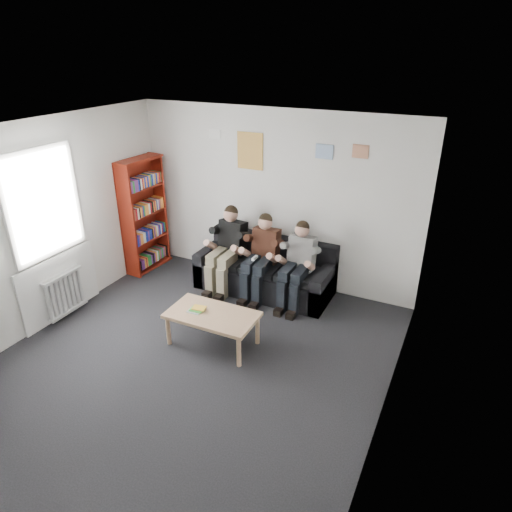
{
  "coord_description": "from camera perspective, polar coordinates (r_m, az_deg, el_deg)",
  "views": [
    {
      "loc": [
        2.66,
        -3.6,
        3.52
      ],
      "look_at": [
        0.28,
        1.3,
        0.96
      ],
      "focal_mm": 32.0,
      "sensor_mm": 36.0,
      "label": 1
    }
  ],
  "objects": [
    {
      "name": "person_left",
      "position": [
        6.99,
        -3.74,
        0.78
      ],
      "size": [
        0.4,
        0.87,
        1.3
      ],
      "rotation": [
        0.0,
        0.0,
        -0.1
      ],
      "color": "black",
      "rests_on": "sofa"
    },
    {
      "name": "game_cases",
      "position": [
        5.82,
        -7.42,
        -6.65
      ],
      "size": [
        0.2,
        0.18,
        0.04
      ],
      "rotation": [
        0.0,
        0.0,
        0.03
      ],
      "color": "beige",
      "rests_on": "coffee_table"
    },
    {
      "name": "person_middle",
      "position": [
        6.75,
        0.55,
        -0.2
      ],
      "size": [
        0.39,
        0.83,
        1.26
      ],
      "rotation": [
        0.0,
        0.0,
        0.03
      ],
      "color": "#4E261A",
      "rests_on": "sofa"
    },
    {
      "name": "coffee_table",
      "position": [
        5.79,
        -5.48,
        -7.63
      ],
      "size": [
        1.13,
        0.62,
        0.45
      ],
      "rotation": [
        0.0,
        0.0,
        0.01
      ],
      "color": "tan",
      "rests_on": "ground"
    },
    {
      "name": "poster_sign",
      "position": [
        7.21,
        -5.17,
        14.94
      ],
      "size": [
        0.2,
        0.01,
        0.14
      ],
      "primitive_type": "cube",
      "color": "white",
      "rests_on": "room_shell"
    },
    {
      "name": "bookshelf",
      "position": [
        7.75,
        -13.74,
        5.0
      ],
      "size": [
        0.28,
        0.85,
        1.88
      ],
      "rotation": [
        0.0,
        0.0,
        -0.09
      ],
      "color": "maroon",
      "rests_on": "ground"
    },
    {
      "name": "room_shell",
      "position": [
        4.97,
        -9.48,
        -1.07
      ],
      "size": [
        5.0,
        5.0,
        5.0
      ],
      "color": "black",
      "rests_on": "ground"
    },
    {
      "name": "person_right",
      "position": [
        6.55,
        5.12,
        -1.2
      ],
      "size": [
        0.38,
        0.81,
        1.25
      ],
      "rotation": [
        0.0,
        0.0,
        -0.04
      ],
      "color": "silver",
      "rests_on": "sofa"
    },
    {
      "name": "poster_large",
      "position": [
        6.97,
        -0.75,
        12.99
      ],
      "size": [
        0.42,
        0.01,
        0.55
      ],
      "primitive_type": "cube",
      "color": "gold",
      "rests_on": "room_shell"
    },
    {
      "name": "window",
      "position": [
        6.67,
        -24.17,
        0.92
      ],
      "size": [
        0.05,
        1.3,
        2.36
      ],
      "color": "white",
      "rests_on": "room_shell"
    },
    {
      "name": "radiator",
      "position": [
        6.9,
        -22.78,
        -4.33
      ],
      "size": [
        0.1,
        0.64,
        0.6
      ],
      "color": "silver",
      "rests_on": "ground"
    },
    {
      "name": "sofa",
      "position": [
        7.06,
        1.21,
        -2.09
      ],
      "size": [
        2.07,
        0.85,
        0.8
      ],
      "color": "black",
      "rests_on": "ground"
    },
    {
      "name": "poster_pink",
      "position": [
        6.38,
        12.93,
        12.62
      ],
      "size": [
        0.22,
        0.01,
        0.18
      ],
      "primitive_type": "cube",
      "color": "#BB3A7A",
      "rests_on": "room_shell"
    },
    {
      "name": "poster_blue",
      "position": [
        6.52,
        8.54,
        12.78
      ],
      "size": [
        0.25,
        0.01,
        0.2
      ],
      "primitive_type": "cube",
      "color": "#4288E0",
      "rests_on": "room_shell"
    }
  ]
}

